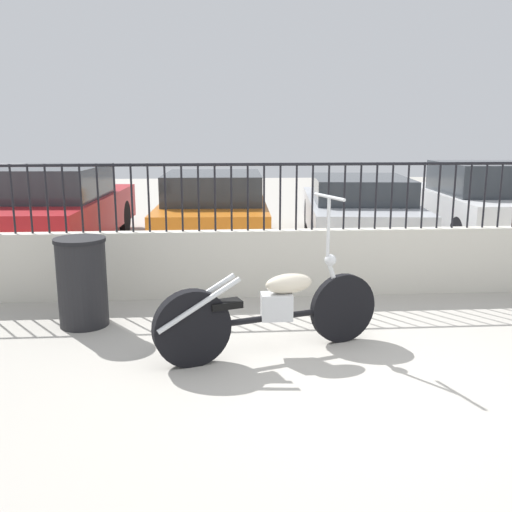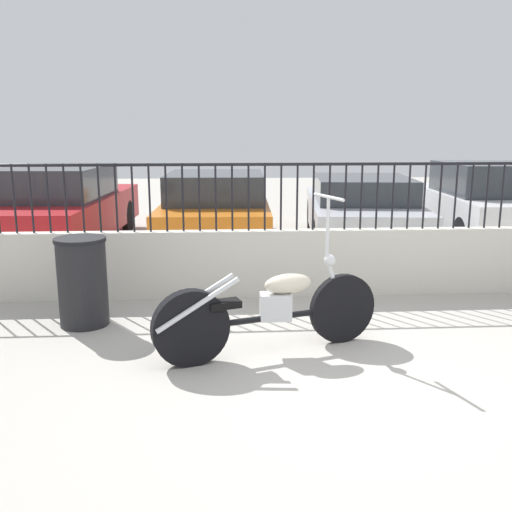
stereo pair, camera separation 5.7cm
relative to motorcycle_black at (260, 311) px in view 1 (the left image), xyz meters
The scene contains 9 objects.
ground_plane 1.09m from the motorcycle_black, 39.81° to the right, with size 40.00×40.00×0.00m, color #ADA89E.
low_wall 2.03m from the motorcycle_black, 67.49° to the left, with size 10.98×0.18×0.81m.
fence_railing 2.23m from the motorcycle_black, 67.49° to the left, with size 10.98×0.04×0.80m.
motorcycle_black is the anchor object (origin of this frame).
trash_bin 1.98m from the motorcycle_black, 152.18° to the left, with size 0.52×0.52×0.92m.
car_red 5.83m from the motorcycle_black, 121.32° to the left, with size 1.99×4.63×1.40m.
car_orange 5.01m from the motorcycle_black, 94.49° to the left, with size 1.92×4.13×1.28m.
car_silver 5.36m from the motorcycle_black, 66.62° to the left, with size 2.21×4.44×1.20m.
car_white 6.66m from the motorcycle_black, 48.32° to the left, with size 2.06×4.13×1.43m.
Camera 1 is at (-1.18, -4.17, 1.98)m, focal length 40.00 mm.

